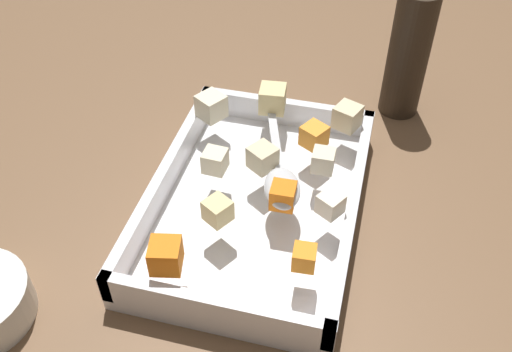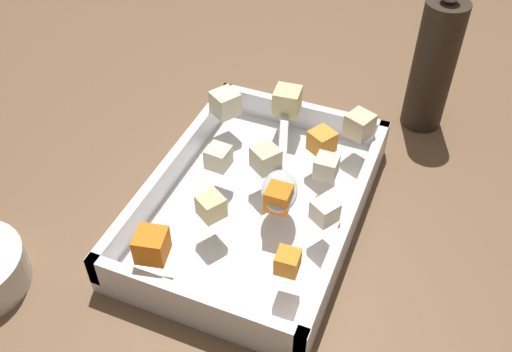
% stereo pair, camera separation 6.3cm
% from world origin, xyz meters
% --- Properties ---
extents(ground_plane, '(4.00, 4.00, 0.00)m').
position_xyz_m(ground_plane, '(0.00, 0.00, 0.00)').
color(ground_plane, brown).
extents(baking_dish, '(0.33, 0.23, 0.05)m').
position_xyz_m(baking_dish, '(-0.01, -0.00, 0.01)').
color(baking_dish, silver).
rests_on(baking_dish, ground_plane).
extents(carrot_chunk_corner_sw, '(0.04, 0.04, 0.03)m').
position_xyz_m(carrot_chunk_corner_sw, '(-0.09, 0.05, 0.06)').
color(carrot_chunk_corner_sw, orange).
rests_on(carrot_chunk_corner_sw, baking_dish).
extents(carrot_chunk_back_center, '(0.02, 0.02, 0.02)m').
position_xyz_m(carrot_chunk_back_center, '(0.09, 0.07, 0.06)').
color(carrot_chunk_back_center, orange).
rests_on(carrot_chunk_back_center, baking_dish).
extents(carrot_chunk_heap_top, '(0.03, 0.03, 0.03)m').
position_xyz_m(carrot_chunk_heap_top, '(0.01, 0.04, 0.06)').
color(carrot_chunk_heap_top, orange).
rests_on(carrot_chunk_heap_top, baking_dish).
extents(carrot_chunk_near_spoon, '(0.04, 0.04, 0.03)m').
position_xyz_m(carrot_chunk_near_spoon, '(0.12, -0.05, 0.06)').
color(carrot_chunk_near_spoon, orange).
rests_on(carrot_chunk_near_spoon, baking_dish).
extents(potato_chunk_far_right, '(0.03, 0.03, 0.03)m').
position_xyz_m(potato_chunk_far_right, '(-0.02, -0.05, 0.06)').
color(potato_chunk_far_right, beige).
rests_on(potato_chunk_far_right, baking_dish).
extents(potato_chunk_rim_edge, '(0.04, 0.04, 0.03)m').
position_xyz_m(potato_chunk_rim_edge, '(-0.15, -0.01, 0.07)').
color(potato_chunk_rim_edge, '#E0CC89').
rests_on(potato_chunk_rim_edge, baking_dish).
extents(potato_chunk_far_left, '(0.03, 0.03, 0.02)m').
position_xyz_m(potato_chunk_far_left, '(0.05, -0.03, 0.06)').
color(potato_chunk_far_left, '#E0CC89').
rests_on(potato_chunk_far_left, baking_dish).
extents(potato_chunk_mid_right, '(0.04, 0.04, 0.03)m').
position_xyz_m(potato_chunk_mid_right, '(-0.04, 0.00, 0.06)').
color(potato_chunk_mid_right, beige).
rests_on(potato_chunk_mid_right, baking_dish).
extents(potato_chunk_near_left, '(0.04, 0.04, 0.03)m').
position_xyz_m(potato_chunk_near_left, '(-0.12, -0.08, 0.07)').
color(potato_chunk_near_left, beige).
rests_on(potato_chunk_near_left, baking_dish).
extents(potato_chunk_center, '(0.04, 0.04, 0.03)m').
position_xyz_m(potato_chunk_center, '(-0.14, 0.08, 0.06)').
color(potato_chunk_center, beige).
rests_on(potato_chunk_center, baking_dish).
extents(parsnip_chunk_mid_left, '(0.03, 0.03, 0.02)m').
position_xyz_m(parsnip_chunk_mid_left, '(0.01, 0.09, 0.06)').
color(parsnip_chunk_mid_left, silver).
rests_on(parsnip_chunk_mid_left, baking_dish).
extents(parsnip_chunk_front_center, '(0.03, 0.03, 0.02)m').
position_xyz_m(parsnip_chunk_front_center, '(-0.05, 0.07, 0.06)').
color(parsnip_chunk_front_center, beige).
rests_on(parsnip_chunk_front_center, baking_dish).
extents(serving_spoon, '(0.21, 0.09, 0.02)m').
position_xyz_m(serving_spoon, '(-0.01, 0.03, 0.06)').
color(serving_spoon, silver).
rests_on(serving_spoon, baking_dish).
extents(pepper_mill, '(0.05, 0.05, 0.20)m').
position_xyz_m(pepper_mill, '(-0.26, 0.14, 0.09)').
color(pepper_mill, '#2D2319').
rests_on(pepper_mill, ground_plane).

